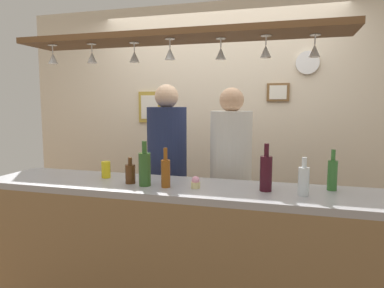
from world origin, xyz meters
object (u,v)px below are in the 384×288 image
(bottle_beer_brown_stubby, at_px, (130,173))
(picture_frame_upper_small, at_px, (278,92))
(bottle_wine_dark_red, at_px, (266,172))
(person_right_white_patterned_shirt, at_px, (231,170))
(person_middle_navy_shirt, at_px, (167,164))
(bottle_champagne_green, at_px, (145,168))
(drink_can, at_px, (106,170))
(cupcake, at_px, (196,183))
(bottle_soda_clear, at_px, (304,180))
(picture_frame_caricature, at_px, (150,107))
(bottle_beer_green_import, at_px, (332,174))
(wall_clock, at_px, (308,63))
(bottle_beer_amber_tall, at_px, (166,172))

(bottle_beer_brown_stubby, bearing_deg, picture_frame_upper_small, 57.48)
(bottle_wine_dark_red, bearing_deg, picture_frame_upper_small, 89.46)
(bottle_wine_dark_red, bearing_deg, person_right_white_patterned_shirt, 117.62)
(person_middle_navy_shirt, distance_m, bottle_champagne_green, 0.71)
(person_middle_navy_shirt, relative_size, bottle_wine_dark_red, 5.75)
(bottle_champagne_green, distance_m, picture_frame_upper_small, 1.77)
(drink_can, height_order, cupcake, drink_can)
(bottle_soda_clear, xyz_separation_m, bottle_beer_brown_stubby, (-1.13, 0.01, -0.02))
(picture_frame_caricature, bearing_deg, bottle_beer_green_import, -35.74)
(wall_clock, bearing_deg, bottle_wine_dark_red, -101.40)
(person_middle_navy_shirt, xyz_separation_m, picture_frame_upper_small, (0.89, 0.79, 0.63))
(bottle_beer_amber_tall, distance_m, picture_frame_upper_small, 1.71)
(bottle_beer_green_import, xyz_separation_m, picture_frame_caricature, (-1.77, 1.27, 0.40))
(bottle_beer_green_import, bearing_deg, bottle_champagne_green, -169.97)
(bottle_wine_dark_red, xyz_separation_m, cupcake, (-0.44, -0.05, -0.08))
(drink_can, height_order, picture_frame_upper_small, picture_frame_upper_small)
(bottle_beer_green_import, relative_size, bottle_beer_amber_tall, 1.00)
(bottle_beer_green_import, distance_m, bottle_soda_clear, 0.25)
(bottle_beer_green_import, xyz_separation_m, picture_frame_upper_small, (-0.39, 1.27, 0.55))
(bottle_beer_amber_tall, height_order, picture_frame_upper_small, picture_frame_upper_small)
(person_right_white_patterned_shirt, xyz_separation_m, picture_frame_caricature, (-1.04, 0.79, 0.50))
(person_right_white_patterned_shirt, xyz_separation_m, bottle_beer_green_import, (0.72, -0.49, 0.10))
(person_middle_navy_shirt, relative_size, wall_clock, 7.84)
(person_middle_navy_shirt, height_order, drink_can, person_middle_navy_shirt)
(person_right_white_patterned_shirt, relative_size, wall_clock, 7.69)
(bottle_beer_brown_stubby, bearing_deg, person_middle_navy_shirt, 87.46)
(picture_frame_caricature, bearing_deg, cupcake, -57.58)
(bottle_champagne_green, relative_size, bottle_soda_clear, 1.30)
(person_right_white_patterned_shirt, bearing_deg, bottle_beer_amber_tall, -114.25)
(picture_frame_upper_small, bearing_deg, bottle_soda_clear, -81.77)
(person_right_white_patterned_shirt, distance_m, wall_clock, 1.36)
(bottle_champagne_green, bearing_deg, bottle_beer_brown_stubby, 164.02)
(person_right_white_patterned_shirt, relative_size, bottle_wine_dark_red, 5.64)
(bottle_champagne_green, distance_m, picture_frame_caricature, 1.64)
(person_middle_navy_shirt, relative_size, bottle_beer_green_import, 6.63)
(person_right_white_patterned_shirt, height_order, bottle_champagne_green, person_right_white_patterned_shirt)
(bottle_wine_dark_red, bearing_deg, bottle_soda_clear, -12.64)
(bottle_beer_amber_tall, distance_m, cupcake, 0.21)
(wall_clock, bearing_deg, bottle_soda_clear, -92.30)
(wall_clock, bearing_deg, bottle_beer_brown_stubby, -129.58)
(bottle_soda_clear, bearing_deg, bottle_beer_amber_tall, -177.89)
(bottle_champagne_green, relative_size, bottle_beer_brown_stubby, 1.67)
(wall_clock, bearing_deg, person_middle_navy_shirt, -146.12)
(bottle_beer_amber_tall, distance_m, bottle_beer_brown_stubby, 0.28)
(bottle_beer_brown_stubby, bearing_deg, bottle_wine_dark_red, 2.78)
(picture_frame_upper_small, relative_size, wall_clock, 1.00)
(bottle_beer_brown_stubby, bearing_deg, drink_can, 155.57)
(person_middle_navy_shirt, xyz_separation_m, bottle_soda_clear, (1.10, -0.67, 0.07))
(bottle_soda_clear, xyz_separation_m, drink_can, (-1.38, 0.12, -0.03))
(picture_frame_caricature, distance_m, picture_frame_upper_small, 1.39)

